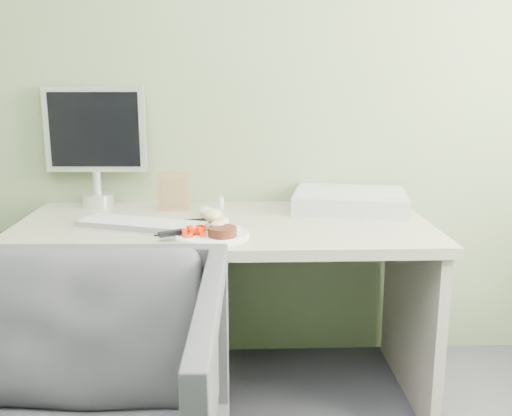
{
  "coord_description": "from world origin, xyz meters",
  "views": [
    {
      "loc": [
        0.05,
        -0.52,
        1.28
      ],
      "look_at": [
        0.12,
        1.5,
        0.81
      ],
      "focal_mm": 40.0,
      "sensor_mm": 36.0,
      "label": 1
    }
  ],
  "objects_px": {
    "scanner": "(350,201)",
    "desk": "(224,267)",
    "plate": "(212,235)",
    "monitor": "(95,140)"
  },
  "relations": [
    {
      "from": "scanner",
      "to": "desk",
      "type": "bearing_deg",
      "value": -148.75
    },
    {
      "from": "plate",
      "to": "scanner",
      "type": "height_order",
      "value": "scanner"
    },
    {
      "from": "scanner",
      "to": "monitor",
      "type": "height_order",
      "value": "monitor"
    },
    {
      "from": "plate",
      "to": "scanner",
      "type": "distance_m",
      "value": 0.7
    },
    {
      "from": "scanner",
      "to": "monitor",
      "type": "relative_size",
      "value": 0.91
    },
    {
      "from": "desk",
      "to": "plate",
      "type": "xyz_separation_m",
      "value": [
        -0.04,
        -0.21,
        0.19
      ]
    },
    {
      "from": "desk",
      "to": "plate",
      "type": "distance_m",
      "value": 0.29
    },
    {
      "from": "plate",
      "to": "desk",
      "type": "bearing_deg",
      "value": 79.76
    },
    {
      "from": "desk",
      "to": "monitor",
      "type": "bearing_deg",
      "value": 150.32
    },
    {
      "from": "scanner",
      "to": "plate",
      "type": "bearing_deg",
      "value": -133.39
    }
  ]
}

